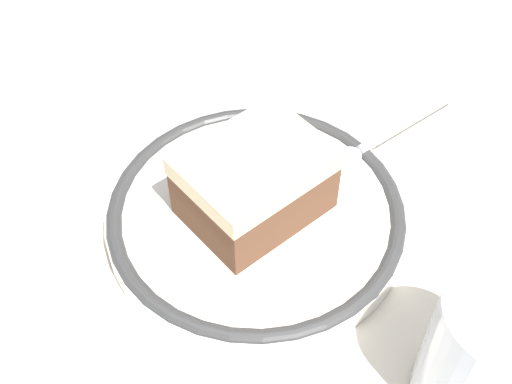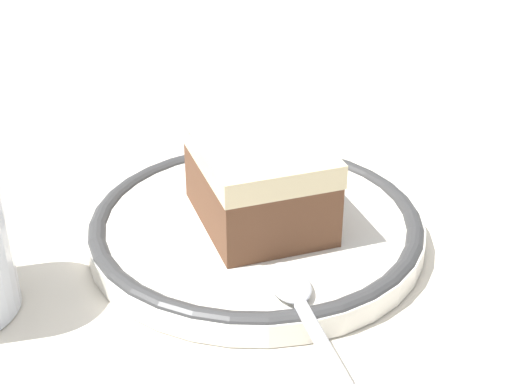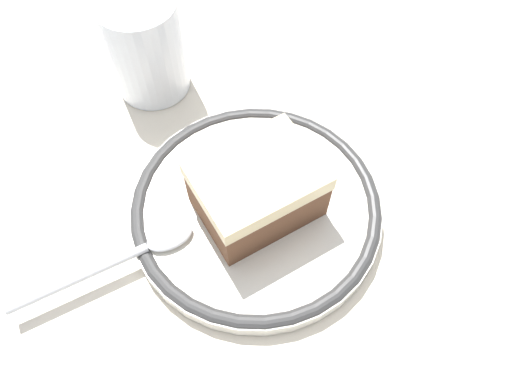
{
  "view_description": "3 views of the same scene",
  "coord_description": "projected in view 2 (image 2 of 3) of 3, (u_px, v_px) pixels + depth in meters",
  "views": [
    {
      "loc": [
        -0.09,
        0.32,
        0.4
      ],
      "look_at": [
        0.01,
        0.02,
        0.04
      ],
      "focal_mm": 49.43,
      "sensor_mm": 36.0,
      "label": 1
    },
    {
      "loc": [
        -0.3,
        -0.25,
        0.27
      ],
      "look_at": [
        0.01,
        0.02,
        0.04
      ],
      "focal_mm": 53.22,
      "sensor_mm": 36.0,
      "label": 2
    },
    {
      "loc": [
        0.11,
        -0.15,
        0.36
      ],
      "look_at": [
        0.01,
        0.02,
        0.04
      ],
      "focal_mm": 33.27,
      "sensor_mm": 36.0,
      "label": 3
    }
  ],
  "objects": [
    {
      "name": "spoon",
      "position": [
        309.0,
        320.0,
        0.39
      ],
      "size": [
        0.09,
        0.13,
        0.01
      ],
      "color": "silver",
      "rests_on": "plate"
    },
    {
      "name": "cake_slice",
      "position": [
        259.0,
        181.0,
        0.47
      ],
      "size": [
        0.11,
        0.12,
        0.05
      ],
      "color": "brown",
      "rests_on": "plate"
    },
    {
      "name": "placemat",
      "position": [
        270.0,
        263.0,
        0.47
      ],
      "size": [
        0.42,
        0.33,
        0.0
      ],
      "primitive_type": "cube",
      "color": "beige",
      "rests_on": "ground_plane"
    },
    {
      "name": "plate",
      "position": [
        256.0,
        227.0,
        0.49
      ],
      "size": [
        0.21,
        0.21,
        0.02
      ],
      "color": "silver",
      "rests_on": "placemat"
    },
    {
      "name": "ground_plane",
      "position": [
        270.0,
        264.0,
        0.47
      ],
      "size": [
        2.4,
        2.4,
        0.0
      ],
      "primitive_type": "plane",
      "color": "#B7B2A8"
    }
  ]
}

